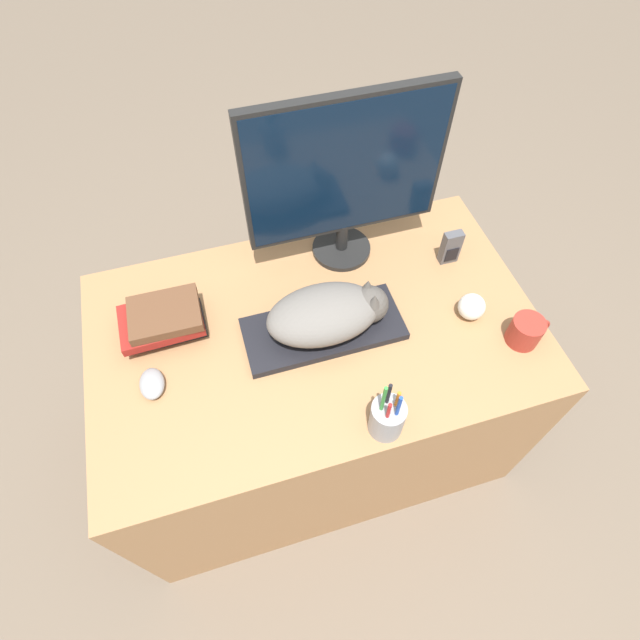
{
  "coord_description": "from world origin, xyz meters",
  "views": [
    {
      "loc": [
        -0.21,
        -0.36,
        1.89
      ],
      "look_at": [
        0.01,
        0.37,
        0.78
      ],
      "focal_mm": 28.0,
      "sensor_mm": 36.0,
      "label": 1
    }
  ],
  "objects_px": {
    "phone": "(451,247)",
    "book_stack": "(164,320)",
    "cat": "(330,312)",
    "keyboard": "(323,329)",
    "pen_cup": "(387,418)",
    "monitor": "(345,175)",
    "coffee_mug": "(526,331)",
    "computer_mouse": "(152,384)",
    "baseball": "(472,307)"
  },
  "relations": [
    {
      "from": "phone",
      "to": "book_stack",
      "type": "distance_m",
      "value": 0.86
    },
    {
      "from": "cat",
      "to": "book_stack",
      "type": "relative_size",
      "value": 1.5
    },
    {
      "from": "keyboard",
      "to": "pen_cup",
      "type": "distance_m",
      "value": 0.33
    },
    {
      "from": "monitor",
      "to": "pen_cup",
      "type": "bearing_deg",
      "value": -97.7
    },
    {
      "from": "coffee_mug",
      "to": "computer_mouse",
      "type": "bearing_deg",
      "value": 171.78
    },
    {
      "from": "pen_cup",
      "to": "baseball",
      "type": "bearing_deg",
      "value": 35.55
    },
    {
      "from": "cat",
      "to": "monitor",
      "type": "height_order",
      "value": "monitor"
    },
    {
      "from": "cat",
      "to": "phone",
      "type": "relative_size",
      "value": 2.98
    },
    {
      "from": "monitor",
      "to": "pen_cup",
      "type": "height_order",
      "value": "monitor"
    },
    {
      "from": "baseball",
      "to": "phone",
      "type": "xyz_separation_m",
      "value": [
        0.03,
        0.21,
        0.02
      ]
    },
    {
      "from": "cat",
      "to": "pen_cup",
      "type": "bearing_deg",
      "value": -82.14
    },
    {
      "from": "coffee_mug",
      "to": "baseball",
      "type": "relative_size",
      "value": 1.54
    },
    {
      "from": "keyboard",
      "to": "computer_mouse",
      "type": "height_order",
      "value": "computer_mouse"
    },
    {
      "from": "pen_cup",
      "to": "phone",
      "type": "relative_size",
      "value": 1.85
    },
    {
      "from": "pen_cup",
      "to": "phone",
      "type": "height_order",
      "value": "pen_cup"
    },
    {
      "from": "computer_mouse",
      "to": "pen_cup",
      "type": "bearing_deg",
      "value": -27.26
    },
    {
      "from": "baseball",
      "to": "book_stack",
      "type": "xyz_separation_m",
      "value": [
        -0.83,
        0.19,
        0.01
      ]
    },
    {
      "from": "book_stack",
      "to": "keyboard",
      "type": "bearing_deg",
      "value": -17.22
    },
    {
      "from": "baseball",
      "to": "monitor",
      "type": "bearing_deg",
      "value": 128.78
    },
    {
      "from": "baseball",
      "to": "book_stack",
      "type": "distance_m",
      "value": 0.86
    },
    {
      "from": "computer_mouse",
      "to": "pen_cup",
      "type": "relative_size",
      "value": 0.45
    },
    {
      "from": "keyboard",
      "to": "book_stack",
      "type": "bearing_deg",
      "value": 162.78
    },
    {
      "from": "cat",
      "to": "phone",
      "type": "distance_m",
      "value": 0.45
    },
    {
      "from": "monitor",
      "to": "baseball",
      "type": "distance_m",
      "value": 0.51
    },
    {
      "from": "coffee_mug",
      "to": "keyboard",
      "type": "bearing_deg",
      "value": 160.6
    },
    {
      "from": "coffee_mug",
      "to": "baseball",
      "type": "xyz_separation_m",
      "value": [
        -0.1,
        0.12,
        -0.0
      ]
    },
    {
      "from": "book_stack",
      "to": "baseball",
      "type": "bearing_deg",
      "value": -13.08
    },
    {
      "from": "pen_cup",
      "to": "baseball",
      "type": "relative_size",
      "value": 2.75
    },
    {
      "from": "coffee_mug",
      "to": "phone",
      "type": "distance_m",
      "value": 0.34
    },
    {
      "from": "baseball",
      "to": "keyboard",
      "type": "bearing_deg",
      "value": 171.2
    },
    {
      "from": "phone",
      "to": "pen_cup",
      "type": "bearing_deg",
      "value": -129.67
    },
    {
      "from": "phone",
      "to": "computer_mouse",
      "type": "bearing_deg",
      "value": -168.7
    },
    {
      "from": "cat",
      "to": "book_stack",
      "type": "distance_m",
      "value": 0.46
    },
    {
      "from": "keyboard",
      "to": "book_stack",
      "type": "height_order",
      "value": "book_stack"
    },
    {
      "from": "pen_cup",
      "to": "baseball",
      "type": "height_order",
      "value": "pen_cup"
    },
    {
      "from": "monitor",
      "to": "coffee_mug",
      "type": "xyz_separation_m",
      "value": [
        0.38,
        -0.46,
        -0.26
      ]
    },
    {
      "from": "keyboard",
      "to": "pen_cup",
      "type": "relative_size",
      "value": 2.11
    },
    {
      "from": "computer_mouse",
      "to": "book_stack",
      "type": "height_order",
      "value": "book_stack"
    },
    {
      "from": "pen_cup",
      "to": "computer_mouse",
      "type": "bearing_deg",
      "value": 152.74
    },
    {
      "from": "phone",
      "to": "book_stack",
      "type": "height_order",
      "value": "phone"
    },
    {
      "from": "monitor",
      "to": "computer_mouse",
      "type": "height_order",
      "value": "monitor"
    },
    {
      "from": "pen_cup",
      "to": "phone",
      "type": "distance_m",
      "value": 0.6
    },
    {
      "from": "keyboard",
      "to": "baseball",
      "type": "relative_size",
      "value": 5.79
    },
    {
      "from": "book_stack",
      "to": "monitor",
      "type": "bearing_deg",
      "value": 14.62
    },
    {
      "from": "computer_mouse",
      "to": "book_stack",
      "type": "relative_size",
      "value": 0.41
    },
    {
      "from": "pen_cup",
      "to": "cat",
      "type": "bearing_deg",
      "value": 97.86
    },
    {
      "from": "baseball",
      "to": "phone",
      "type": "distance_m",
      "value": 0.21
    },
    {
      "from": "phone",
      "to": "baseball",
      "type": "bearing_deg",
      "value": -98.06
    },
    {
      "from": "keyboard",
      "to": "cat",
      "type": "distance_m",
      "value": 0.07
    },
    {
      "from": "keyboard",
      "to": "baseball",
      "type": "bearing_deg",
      "value": -8.8
    }
  ]
}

